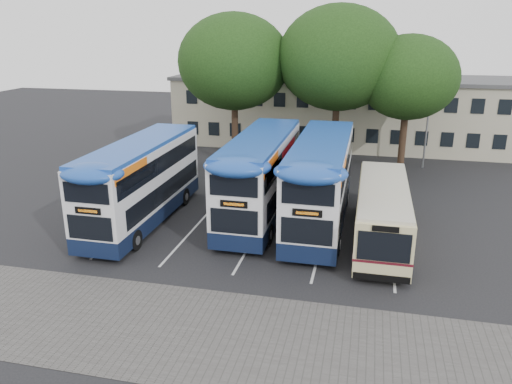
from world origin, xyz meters
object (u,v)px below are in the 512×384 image
object	(u,v)px
tree_right	(409,78)
bus_dd_left	(142,179)
tree_left	(234,62)
bus_single	(382,210)
bus_dd_mid	(261,173)
bus_dd_right	(321,178)
tree_mid	(339,58)
lamp_post	(430,102)

from	to	relation	value
tree_right	bus_dd_left	world-z (taller)	tree_right
tree_right	bus_dd_left	distance (m)	20.08
bus_dd_left	tree_left	bearing A→B (deg)	82.47
bus_single	bus_dd_mid	bearing A→B (deg)	163.47
bus_dd_mid	bus_dd_left	bearing A→B (deg)	-159.91
tree_left	tree_right	world-z (taller)	tree_left
bus_single	bus_dd_left	bearing A→B (deg)	-178.83
bus_dd_right	bus_single	xyz separation A→B (m)	(3.31, -1.60, -0.98)
tree_right	bus_dd_right	size ratio (longest dim) A/B	0.87
bus_dd_mid	tree_right	bearing A→B (deg)	52.75
tree_mid	tree_right	xyz separation A→B (m)	(4.97, -0.32, -1.25)
bus_dd_right	bus_single	distance (m)	3.81
lamp_post	tree_left	size ratio (longest dim) A/B	0.78
tree_left	tree_right	distance (m)	12.78
lamp_post	bus_dd_left	distance (m)	22.54
bus_dd_mid	bus_single	distance (m)	7.12
lamp_post	bus_dd_mid	size ratio (longest dim) A/B	0.79
tree_mid	tree_right	bearing A→B (deg)	-3.71
bus_dd_right	bus_dd_mid	bearing A→B (deg)	173.24
lamp_post	bus_single	size ratio (longest dim) A/B	0.91
tree_left	bus_dd_right	size ratio (longest dim) A/B	1.00
tree_right	bus_dd_right	bearing A→B (deg)	-113.12
bus_dd_left	bus_dd_right	bearing A→B (deg)	10.91
bus_dd_left	bus_single	world-z (taller)	bus_dd_left
bus_dd_left	bus_dd_mid	world-z (taller)	bus_dd_mid
bus_dd_left	bus_dd_right	size ratio (longest dim) A/B	0.96
bus_dd_mid	bus_dd_right	world-z (taller)	bus_dd_right
lamp_post	tree_left	world-z (taller)	tree_left
lamp_post	tree_right	distance (m)	3.49
tree_right	bus_dd_left	bearing A→B (deg)	-137.76
lamp_post	bus_single	bearing A→B (deg)	-102.49
bus_dd_mid	bus_single	size ratio (longest dim) A/B	1.15
bus_dd_mid	bus_single	world-z (taller)	bus_dd_mid
lamp_post	bus_dd_right	size ratio (longest dim) A/B	0.79
tree_left	bus_dd_right	world-z (taller)	tree_left
tree_mid	lamp_post	bearing A→B (deg)	15.37
tree_left	lamp_post	bearing A→B (deg)	8.64
lamp_post	tree_left	distance (m)	15.03
bus_dd_left	bus_dd_mid	distance (m)	6.61
tree_left	bus_dd_right	bearing A→B (deg)	-54.86
lamp_post	bus_dd_right	distance (m)	15.23
tree_left	bus_dd_left	bearing A→B (deg)	-97.53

